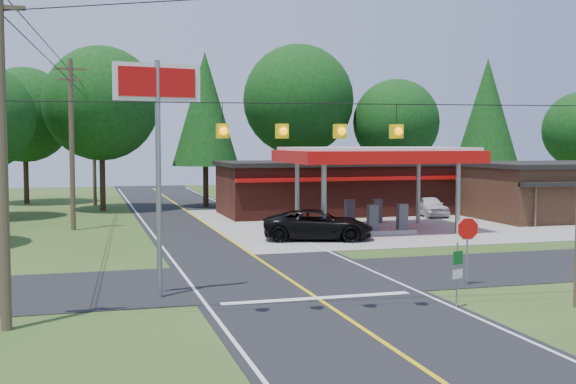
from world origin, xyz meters
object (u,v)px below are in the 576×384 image
object	(u,v)px
gas_canopy	(375,158)
suv_car	(318,225)
big_stop_sign	(158,119)
octagonal_stop_sign	(468,234)
sedan_car	(429,206)

from	to	relation	value
gas_canopy	suv_car	distance (m)	6.42
big_stop_sign	octagonal_stop_sign	bearing A→B (deg)	-5.28
gas_canopy	sedan_car	world-z (taller)	gas_canopy
suv_car	big_stop_sign	bearing A→B (deg)	157.79
gas_canopy	octagonal_stop_sign	size ratio (longest dim) A/B	4.21
octagonal_stop_sign	big_stop_sign	bearing A→B (deg)	174.72
sedan_car	gas_canopy	bearing A→B (deg)	-131.96
sedan_car	octagonal_stop_sign	size ratio (longest dim) A/B	1.66
gas_canopy	sedan_car	xyz separation A→B (m)	(6.73, 6.40, -3.55)
gas_canopy	sedan_car	distance (m)	9.95
sedan_car	octagonal_stop_sign	distance (m)	24.52
big_stop_sign	sedan_car	bearing A→B (deg)	45.93
suv_car	sedan_car	distance (m)	14.65
suv_car	big_stop_sign	xyz separation A→B (m)	(-9.50, -12.01, 5.14)
gas_canopy	suv_car	xyz separation A→B (m)	(-4.50, -3.00, -3.46)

